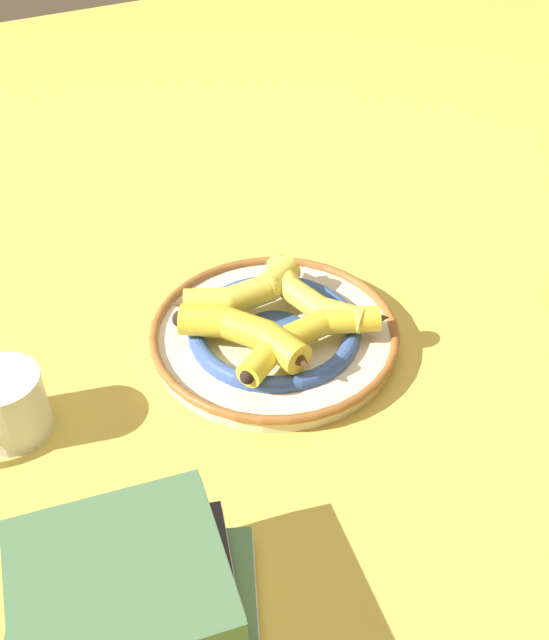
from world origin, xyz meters
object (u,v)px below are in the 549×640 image
banana_a (308,335)px  banana_b (247,333)px  banana_c (242,293)px  coffee_mug (5,405)px  banana_d (307,295)px  book_stack (131,598)px  decorative_bowl (274,334)px

banana_a → banana_b: banana_b is taller
banana_a → banana_c: banana_c is taller
banana_b → coffee_mug: coffee_mug is taller
banana_d → book_stack: bearing=-62.7°
decorative_bowl → banana_d: 0.06m
banana_b → coffee_mug: bearing=49.3°
banana_b → book_stack: size_ratio=0.66×
decorative_bowl → coffee_mug: size_ratio=2.54×
decorative_bowl → banana_a: size_ratio=1.47×
banana_a → banana_d: same height
banana_d → decorative_bowl: bearing=-90.2°
decorative_bowl → banana_d: banana_d is taller
banana_c → coffee_mug: 0.31m
banana_b → banana_c: 0.08m
decorative_bowl → coffee_mug: 0.32m
banana_a → coffee_mug: size_ratio=1.73×
book_stack → coffee_mug: book_stack is taller
banana_b → banana_c: size_ratio=0.92×
decorative_bowl → banana_d: bearing=102.4°
decorative_bowl → banana_c: 0.07m
decorative_bowl → banana_c: bearing=-160.5°
banana_c → book_stack: 0.41m
banana_b → banana_d: size_ratio=0.94×
banana_c → decorative_bowl: bearing=-71.7°
banana_d → banana_c: bearing=-132.2°
banana_a → decorative_bowl: bearing=-78.5°
banana_c → book_stack: bearing=-130.6°
decorative_bowl → banana_c: (-0.05, -0.02, 0.03)m
banana_b → coffee_mug: (-0.03, -0.28, -0.01)m
decorative_bowl → banana_d: size_ratio=1.75×
decorative_bowl → book_stack: book_stack is taller
banana_a → banana_d: 0.08m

